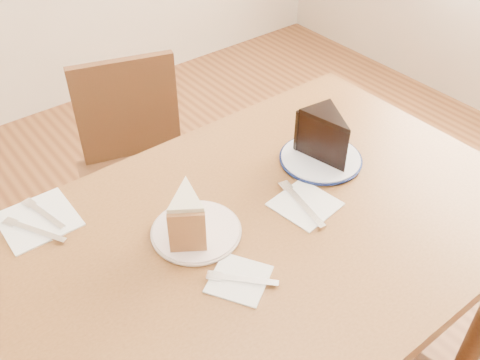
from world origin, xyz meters
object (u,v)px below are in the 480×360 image
(table, at_px, (267,253))
(chocolate_cake, at_px, (329,140))
(plate_navy, at_px, (321,159))
(plate_cream, at_px, (196,232))
(chair_far, at_px, (142,173))
(carrot_cake, at_px, (187,214))

(table, height_order, chocolate_cake, chocolate_cake)
(plate_navy, bearing_deg, plate_cream, -177.15)
(chair_far, xyz_separation_m, plate_navy, (0.22, -0.58, 0.31))
(chair_far, height_order, chocolate_cake, chocolate_cake)
(chair_far, bearing_deg, carrot_cake, 90.16)
(plate_navy, relative_size, carrot_cake, 1.95)
(plate_navy, bearing_deg, table, -160.15)
(plate_cream, xyz_separation_m, chocolate_cake, (0.40, 0.01, 0.06))
(chair_far, xyz_separation_m, chocolate_cake, (0.23, -0.60, 0.37))
(plate_navy, distance_m, carrot_cake, 0.41)
(plate_cream, distance_m, plate_navy, 0.39)
(chair_far, xyz_separation_m, plate_cream, (-0.17, -0.60, 0.31))
(table, height_order, plate_cream, plate_cream)
(carrot_cake, bearing_deg, plate_cream, 4.90)
(plate_navy, height_order, chocolate_cake, chocolate_cake)
(table, relative_size, carrot_cake, 11.75)
(chocolate_cake, bearing_deg, plate_cream, 7.99)
(table, bearing_deg, carrot_cake, 154.14)
(plate_cream, height_order, carrot_cake, carrot_cake)
(plate_cream, distance_m, carrot_cake, 0.06)
(plate_navy, height_order, carrot_cake, carrot_cake)
(plate_cream, bearing_deg, carrot_cake, 151.04)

